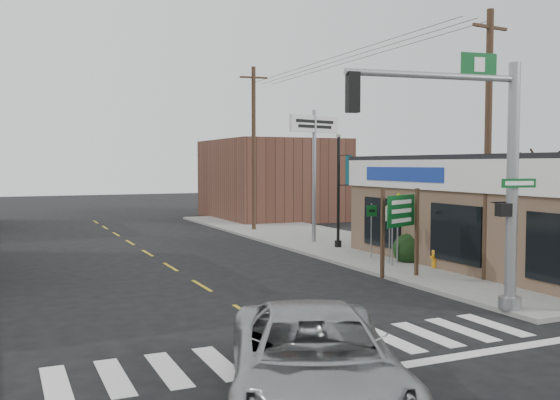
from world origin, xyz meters
name	(u,v)px	position (x,y,z in m)	size (l,w,h in m)	color
ground	(319,356)	(0.00, 0.00, 0.00)	(140.00, 140.00, 0.00)	black
sidewalk_right	(361,249)	(9.00, 13.00, 0.07)	(6.00, 38.00, 0.13)	gray
center_line	(202,286)	(0.00, 8.00, 0.01)	(0.12, 56.00, 0.01)	gold
crosswalk	(310,350)	(0.00, 0.40, 0.01)	(11.00, 2.20, 0.01)	silver
bldg_distant_right	(272,179)	(12.00, 30.00, 2.80)	(8.00, 10.00, 5.60)	brown
suv	(315,362)	(-1.37, -2.47, 0.79)	(2.62, 5.69, 1.58)	#9DA0A2
traffic_signal_pole	(490,159)	(5.42, 1.11, 4.01)	(5.15, 0.39, 6.53)	gray
guide_sign	(401,220)	(6.30, 6.13, 2.03)	(1.69, 0.14, 2.95)	#452F20
fire_hydrant	(434,258)	(8.50, 7.13, 0.50)	(0.21, 0.21, 0.68)	orange
ped_crossing_sign	(398,215)	(7.93, 8.61, 1.97)	(1.04, 0.07, 2.68)	gray
lamp_post	(340,180)	(8.20, 13.54, 3.16)	(0.68, 0.53, 5.22)	black
dance_center_sign	(314,142)	(8.03, 15.73, 4.96)	(2.99, 0.19, 6.36)	gray
bare_tree	(545,160)	(10.01, 3.62, 4.01)	(2.47, 2.47, 4.94)	black
shrub_front	(505,265)	(9.21, 4.38, 0.61)	(1.27, 1.27, 0.95)	#1A3A1E
shrub_back	(409,249)	(8.57, 8.78, 0.59)	(1.24, 1.24, 0.93)	black
utility_pole_near	(488,142)	(8.57, 4.59, 4.59)	(1.51, 0.23, 8.69)	#483022
utility_pole_far	(254,147)	(7.50, 22.22, 4.89)	(1.62, 0.24, 9.29)	#482E23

